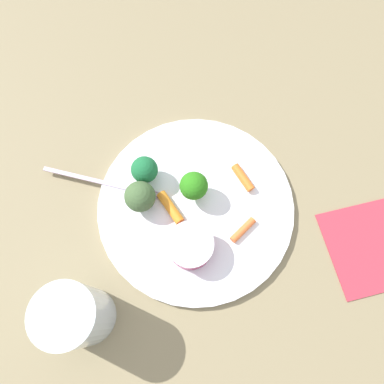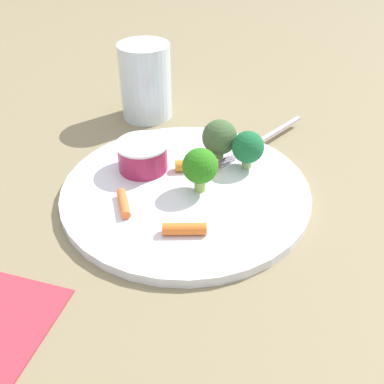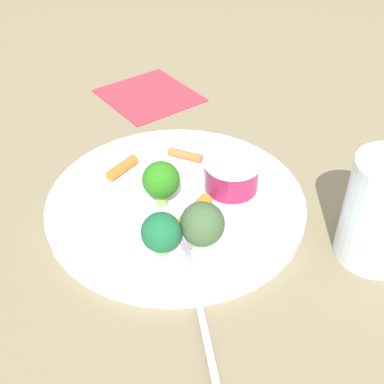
{
  "view_description": "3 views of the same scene",
  "coord_description": "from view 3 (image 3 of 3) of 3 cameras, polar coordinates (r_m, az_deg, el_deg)",
  "views": [
    {
      "loc": [
        0.17,
        -0.03,
        0.54
      ],
      "look_at": [
        -0.02,
        -0.0,
        0.02
      ],
      "focal_mm": 33.56,
      "sensor_mm": 36.0,
      "label": 1
    },
    {
      "loc": [
        -0.16,
        0.41,
        0.33
      ],
      "look_at": [
        -0.01,
        0.02,
        0.02
      ],
      "focal_mm": 41.39,
      "sensor_mm": 36.0,
      "label": 2
    },
    {
      "loc": [
        -0.22,
        -0.38,
        0.38
      ],
      "look_at": [
        0.02,
        -0.01,
        0.02
      ],
      "focal_mm": 45.91,
      "sensor_mm": 36.0,
      "label": 3
    }
  ],
  "objects": [
    {
      "name": "fork",
      "position": [
        0.47,
        0.68,
        -12.28
      ],
      "size": [
        0.08,
        0.18,
        0.0
      ],
      "color": "#C3ABC8",
      "rests_on": "plate"
    },
    {
      "name": "broccoli_floret_2",
      "position": [
        0.5,
        1.2,
        -3.76
      ],
      "size": [
        0.05,
        0.05,
        0.05
      ],
      "color": "#94BD72",
      "rests_on": "plate"
    },
    {
      "name": "ground_plane",
      "position": [
        0.59,
        -1.85,
        -1.6
      ],
      "size": [
        2.4,
        2.4,
        0.0
      ],
      "primitive_type": "plane",
      "color": "#827454"
    },
    {
      "name": "plate",
      "position": [
        0.58,
        -1.86,
        -1.15
      ],
      "size": [
        0.3,
        0.3,
        0.01
      ],
      "primitive_type": "cylinder",
      "color": "white",
      "rests_on": "ground_plane"
    },
    {
      "name": "drinking_glass",
      "position": [
        0.53,
        21.37,
        -2.11
      ],
      "size": [
        0.08,
        0.08,
        0.12
      ],
      "primitive_type": "cylinder",
      "color": "silver",
      "rests_on": "ground_plane"
    },
    {
      "name": "carrot_stick_1",
      "position": [
        0.62,
        -8.12,
        2.81
      ],
      "size": [
        0.05,
        0.03,
        0.01
      ],
      "primitive_type": "cylinder",
      "rotation": [
        1.57,
        0.0,
        5.09
      ],
      "color": "orange",
      "rests_on": "plate"
    },
    {
      "name": "carrot_stick_2",
      "position": [
        0.55,
        0.41,
        -2.24
      ],
      "size": [
        0.06,
        0.04,
        0.01
      ],
      "primitive_type": "cylinder",
      "rotation": [
        1.57,
        0.0,
        2.0
      ],
      "color": "orange",
      "rests_on": "plate"
    },
    {
      "name": "napkin",
      "position": [
        0.82,
        -5.0,
        11.17
      ],
      "size": [
        0.14,
        0.15,
        0.0
      ],
      "primitive_type": "cube",
      "rotation": [
        0.0,
        0.0,
        0.07
      ],
      "color": "#AE3140",
      "rests_on": "ground_plane"
    },
    {
      "name": "broccoli_floret_0",
      "position": [
        0.55,
        -3.86,
        1.59
      ],
      "size": [
        0.04,
        0.04,
        0.06
      ],
      "color": "#93BB59",
      "rests_on": "plate"
    },
    {
      "name": "broccoli_floret_1",
      "position": [
        0.49,
        -3.59,
        -4.75
      ],
      "size": [
        0.04,
        0.04,
        0.05
      ],
      "color": "#90B067",
      "rests_on": "plate"
    },
    {
      "name": "carrot_stick_0",
      "position": [
        0.64,
        -0.8,
        4.32
      ],
      "size": [
        0.04,
        0.04,
        0.01
      ],
      "primitive_type": "cylinder",
      "rotation": [
        1.57,
        0.0,
        3.75
      ],
      "color": "orange",
      "rests_on": "plate"
    },
    {
      "name": "sauce_cup",
      "position": [
        0.58,
        4.64,
        1.97
      ],
      "size": [
        0.07,
        0.07,
        0.04
      ],
      "color": "#981F48",
      "rests_on": "plate"
    }
  ]
}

